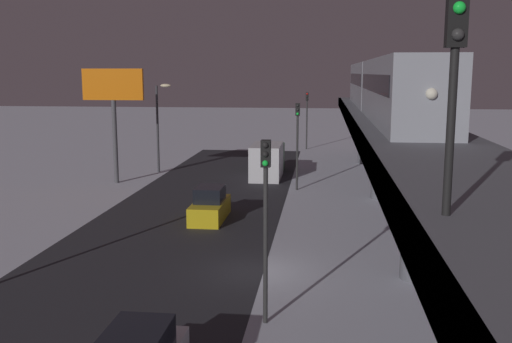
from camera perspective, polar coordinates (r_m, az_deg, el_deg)
name	(u,v)px	position (r m, az deg, el deg)	size (l,w,h in m)	color
ground_plane	(254,272)	(25.96, -0.23, -9.75)	(240.00, 240.00, 0.00)	silver
avenue_asphalt	(141,267)	(27.00, -11.12, -9.15)	(11.00, 80.26, 0.01)	#28282D
elevated_railway	(419,158)	(24.87, 15.62, 1.29)	(5.00, 80.26, 5.94)	slate
subway_train	(383,86)	(41.39, 12.29, 8.17)	(2.94, 36.87, 3.40)	#999EA8
rail_signal	(454,69)	(11.32, 18.72, 9.46)	(0.36, 0.41, 4.00)	black
sedan_yellow	(210,206)	(34.77, -4.51, -3.39)	(1.80, 4.43, 1.97)	gold
box_truck	(268,160)	(49.07, 1.16, 1.10)	(2.40, 7.40, 2.80)	#2D6038
traffic_light_near	(266,205)	(19.73, 0.94, -3.29)	(0.32, 0.44, 6.40)	#2D2D2D
traffic_light_mid	(297,134)	(42.97, 4.05, 3.70)	(0.32, 0.44, 6.40)	#2D2D2D
traffic_light_far	(307,112)	(66.44, 4.98, 5.77)	(0.32, 0.44, 6.40)	#2D2D2D
commercial_billboard	(113,96)	(46.87, -13.71, 7.17)	(4.80, 0.36, 8.90)	#4C4C51
street_lamp_far	(160,117)	(51.42, -9.33, 5.26)	(1.35, 0.44, 7.65)	#38383D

